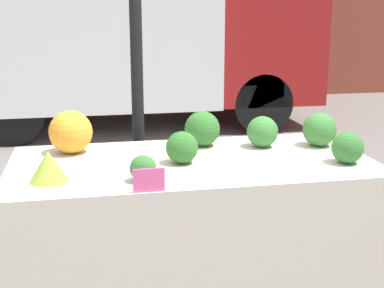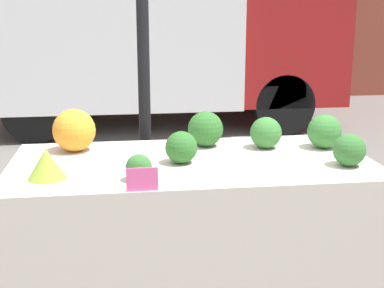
# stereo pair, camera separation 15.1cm
# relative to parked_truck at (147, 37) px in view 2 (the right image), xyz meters

# --- Properties ---
(tent_pole) EXTENTS (0.07, 0.07, 2.54)m
(tent_pole) POSITION_rel_parked_truck_xyz_m (-0.26, -4.49, 0.04)
(tent_pole) COLOR black
(tent_pole) RESTS_ON ground_plane
(parked_truck) EXTENTS (4.77, 2.21, 2.27)m
(parked_truck) POSITION_rel_parked_truck_xyz_m (0.00, 0.00, 0.00)
(parked_truck) COLOR white
(parked_truck) RESTS_ON ground_plane
(market_table) EXTENTS (1.72, 0.85, 0.92)m
(market_table) POSITION_rel_parked_truck_xyz_m (-0.07, -5.21, -0.44)
(market_table) COLOR beige
(market_table) RESTS_ON ground_plane
(orange_cauliflower) EXTENTS (0.22, 0.22, 0.22)m
(orange_cauliflower) POSITION_rel_parked_truck_xyz_m (-0.64, -4.89, -0.20)
(orange_cauliflower) COLOR orange
(orange_cauliflower) RESTS_ON market_table
(romanesco_head) EXTENTS (0.16, 0.16, 0.13)m
(romanesco_head) POSITION_rel_parked_truck_xyz_m (-0.72, -5.34, -0.25)
(romanesco_head) COLOR #93B238
(romanesco_head) RESTS_ON market_table
(broccoli_head_0) EXTENTS (0.19, 0.19, 0.19)m
(broccoli_head_0) POSITION_rel_parked_truck_xyz_m (0.03, -4.88, -0.22)
(broccoli_head_0) COLOR #2D6628
(broccoli_head_0) RESTS_ON market_table
(broccoli_head_1) EXTENTS (0.11, 0.11, 0.11)m
(broccoli_head_1) POSITION_rel_parked_truck_xyz_m (-0.34, -5.41, -0.26)
(broccoli_head_1) COLOR #336B2D
(broccoli_head_1) RESTS_ON market_table
(broccoli_head_2) EXTENTS (0.16, 0.16, 0.16)m
(broccoli_head_2) POSITION_rel_parked_truck_xyz_m (0.34, -4.96, -0.23)
(broccoli_head_2) COLOR #387533
(broccoli_head_2) RESTS_ON market_table
(broccoli_head_3) EXTENTS (0.15, 0.15, 0.15)m
(broccoli_head_3) POSITION_rel_parked_truck_xyz_m (-0.13, -5.18, -0.24)
(broccoli_head_3) COLOR #2D6628
(broccoli_head_3) RESTS_ON market_table
(broccoli_head_4) EXTENTS (0.15, 0.15, 0.15)m
(broccoli_head_4) POSITION_rel_parked_truck_xyz_m (0.63, -5.33, -0.24)
(broccoli_head_4) COLOR #336B2D
(broccoli_head_4) RESTS_ON market_table
(broccoli_head_5) EXTENTS (0.18, 0.18, 0.18)m
(broccoli_head_5) POSITION_rel_parked_truck_xyz_m (0.64, -5.00, -0.22)
(broccoli_head_5) COLOR #387533
(broccoli_head_5) RESTS_ON market_table
(price_sign) EXTENTS (0.13, 0.01, 0.10)m
(price_sign) POSITION_rel_parked_truck_xyz_m (-0.33, -5.55, -0.26)
(price_sign) COLOR #F45B9E
(price_sign) RESTS_ON market_table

